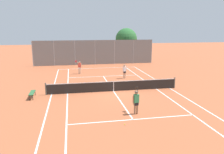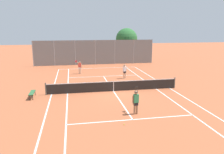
% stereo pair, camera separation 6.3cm
% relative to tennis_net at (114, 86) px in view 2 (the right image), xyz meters
% --- Properties ---
extents(ground_plane, '(120.00, 120.00, 0.00)m').
position_rel_tennis_net_xyz_m(ground_plane, '(0.00, 0.00, -0.51)').
color(ground_plane, '#B25B38').
extents(court_line_markings, '(11.10, 23.90, 0.01)m').
position_rel_tennis_net_xyz_m(court_line_markings, '(0.00, 0.00, -0.51)').
color(court_line_markings, white).
rests_on(court_line_markings, ground).
extents(tennis_net, '(12.00, 0.10, 1.07)m').
position_rel_tennis_net_xyz_m(tennis_net, '(0.00, 0.00, 0.00)').
color(tennis_net, '#474C47').
rests_on(tennis_net, ground).
extents(player_near_side, '(0.58, 0.80, 1.77)m').
position_rel_tennis_net_xyz_m(player_near_side, '(0.44, -5.53, 0.42)').
color(player_near_side, '#936B4C').
rests_on(player_near_side, ground).
extents(player_far_left, '(0.85, 0.68, 1.77)m').
position_rel_tennis_net_xyz_m(player_far_left, '(-2.71, 8.41, 0.42)').
color(player_far_left, beige).
rests_on(player_far_left, ground).
extents(player_far_right, '(0.44, 0.55, 1.60)m').
position_rel_tennis_net_xyz_m(player_far_right, '(2.23, 4.93, 0.40)').
color(player_far_right, '#D8A884').
rests_on(player_far_right, ground).
extents(loose_tennis_ball_0, '(0.07, 0.07, 0.07)m').
position_rel_tennis_net_xyz_m(loose_tennis_ball_0, '(3.14, 1.61, -0.48)').
color(loose_tennis_ball_0, '#D1DB33').
rests_on(loose_tennis_ball_0, ground).
extents(loose_tennis_ball_1, '(0.07, 0.07, 0.07)m').
position_rel_tennis_net_xyz_m(loose_tennis_ball_1, '(-0.71, -7.06, -0.48)').
color(loose_tennis_ball_1, '#D1DB33').
rests_on(loose_tennis_ball_1, ground).
extents(loose_tennis_ball_2, '(0.07, 0.07, 0.07)m').
position_rel_tennis_net_xyz_m(loose_tennis_ball_2, '(-5.11, 10.44, -0.48)').
color(loose_tennis_ball_2, '#D1DB33').
rests_on(loose_tennis_ball_2, ground).
extents(courtside_bench, '(0.36, 1.50, 0.47)m').
position_rel_tennis_net_xyz_m(courtside_bench, '(-6.98, -0.59, -0.10)').
color(courtside_bench, '#2D6638').
rests_on(courtside_bench, ground).
extents(back_fence, '(18.73, 0.08, 3.82)m').
position_rel_tennis_net_xyz_m(back_fence, '(-0.00, 15.20, 1.40)').
color(back_fence, gray).
rests_on(back_fence, ground).
extents(tree_behind_left, '(3.78, 3.78, 5.62)m').
position_rel_tennis_net_xyz_m(tree_behind_left, '(6.10, 19.17, 3.10)').
color(tree_behind_left, brown).
rests_on(tree_behind_left, ground).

